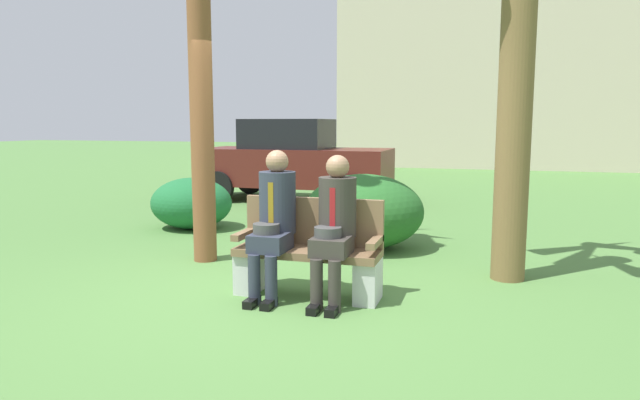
# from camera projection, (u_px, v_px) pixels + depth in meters

# --- Properties ---
(ground_plane) EXTENTS (80.00, 80.00, 0.00)m
(ground_plane) POSITION_uv_depth(u_px,v_px,m) (268.00, 295.00, 5.27)
(ground_plane) COLOR #4F7C3C
(park_bench) EXTENTS (1.34, 0.44, 0.90)m
(park_bench) POSITION_uv_depth(u_px,v_px,m) (309.00, 253.00, 5.25)
(park_bench) COLOR brown
(park_bench) RESTS_ON ground
(seated_man_left) EXTENTS (0.34, 0.72, 1.35)m
(seated_man_left) POSITION_uv_depth(u_px,v_px,m) (274.00, 216.00, 5.17)
(seated_man_left) COLOR #2D3342
(seated_man_left) RESTS_ON ground
(seated_man_right) EXTENTS (0.34, 0.72, 1.31)m
(seated_man_right) POSITION_uv_depth(u_px,v_px,m) (334.00, 221.00, 5.00)
(seated_man_right) COLOR #38332D
(seated_man_right) RESTS_ON ground
(shrub_near_bench) EXTENTS (1.53, 1.40, 0.95)m
(shrub_near_bench) POSITION_uv_depth(u_px,v_px,m) (364.00, 211.00, 7.22)
(shrub_near_bench) COLOR #265F25
(shrub_near_bench) RESTS_ON ground
(shrub_mid_lawn) EXTENTS (1.24, 1.14, 0.77)m
(shrub_mid_lawn) POSITION_uv_depth(u_px,v_px,m) (191.00, 203.00, 8.60)
(shrub_mid_lawn) COLOR #1F6935
(shrub_mid_lawn) RESTS_ON ground
(parked_car_near) EXTENTS (3.91, 1.72, 1.68)m
(parked_car_near) POSITION_uv_depth(u_px,v_px,m) (293.00, 160.00, 11.68)
(parked_car_near) COLOR #591E19
(parked_car_near) RESTS_ON ground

